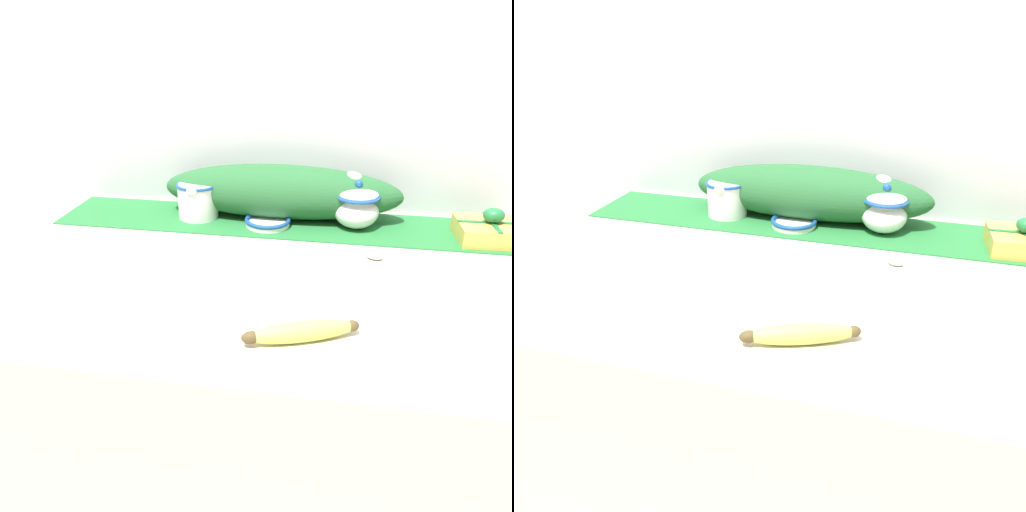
{
  "view_description": "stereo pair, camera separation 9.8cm",
  "coord_description": "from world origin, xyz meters",
  "views": [
    {
      "loc": [
        0.15,
        -0.92,
        1.33
      ],
      "look_at": [
        -0.0,
        -0.05,
        0.91
      ],
      "focal_mm": 35.0,
      "sensor_mm": 36.0,
      "label": 1
    },
    {
      "loc": [
        0.24,
        -0.9,
        1.33
      ],
      "look_at": [
        -0.0,
        -0.05,
        0.91
      ],
      "focal_mm": 35.0,
      "sensor_mm": 36.0,
      "label": 2
    }
  ],
  "objects": [
    {
      "name": "cream_pitcher",
      "position": [
        -0.21,
        0.26,
        0.92
      ],
      "size": [
        0.11,
        0.13,
        0.09
      ],
      "color": "white",
      "rests_on": "countertop"
    },
    {
      "name": "sugar_bowl",
      "position": [
        0.19,
        0.26,
        0.92
      ],
      "size": [
        0.11,
        0.11,
        0.12
      ],
      "color": "white",
      "rests_on": "countertop"
    },
    {
      "name": "small_dish",
      "position": [
        -0.02,
        0.23,
        0.88
      ],
      "size": [
        0.12,
        0.12,
        0.02
      ],
      "color": "white",
      "rests_on": "countertop"
    },
    {
      "name": "gift_box",
      "position": [
        0.5,
        0.23,
        0.89
      ],
      "size": [
        0.16,
        0.13,
        0.08
      ],
      "rotation": [
        0.0,
        0.0,
        0.05
      ],
      "color": "gold",
      "rests_on": "countertop"
    },
    {
      "name": "poinsettia_garland",
      "position": [
        0.0,
        0.3,
        0.94
      ],
      "size": [
        0.61,
        0.15,
        0.14
      ],
      "color": "#235B2D",
      "rests_on": "countertop"
    },
    {
      "name": "banana",
      "position": [
        0.1,
        -0.25,
        0.88
      ],
      "size": [
        0.19,
        0.1,
        0.03
      ],
      "rotation": [
        0.0,
        0.0,
        0.37
      ],
      "color": "#CCD156",
      "rests_on": "countertop"
    },
    {
      "name": "back_wall",
      "position": [
        0.0,
        0.4,
        1.2
      ],
      "size": [
        2.03,
        0.04,
        2.4
      ],
      "primitive_type": "cube",
      "color": "silver",
      "rests_on": "ground_plane"
    },
    {
      "name": "spoon",
      "position": [
        0.22,
        0.09,
        0.87
      ],
      "size": [
        0.17,
        0.05,
        0.01
      ],
      "rotation": [
        0.0,
        0.0,
        -0.23
      ],
      "color": "#A89E89",
      "rests_on": "countertop"
    },
    {
      "name": "countertop",
      "position": [
        0.0,
        0.0,
        0.43
      ],
      "size": [
        1.23,
        0.76,
        0.86
      ],
      "primitive_type": "cube",
      "color": "beige",
      "rests_on": "ground_plane"
    },
    {
      "name": "table_runner",
      "position": [
        0.0,
        0.26,
        0.86
      ],
      "size": [
        1.13,
        0.22,
        0.0
      ],
      "primitive_type": "cube",
      "color": "#236B33",
      "rests_on": "countertop"
    }
  ]
}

